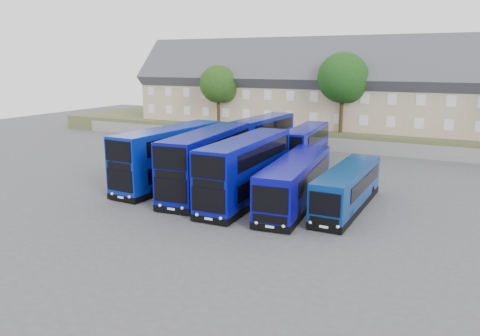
{
  "coord_description": "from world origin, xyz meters",
  "views": [
    {
      "loc": [
        15.75,
        -28.21,
        10.11
      ],
      "look_at": [
        0.27,
        2.73,
        2.2
      ],
      "focal_mm": 35.0,
      "sensor_mm": 36.0,
      "label": 1
    }
  ],
  "objects_px": {
    "coach_east_a": "(295,183)",
    "tree_mid": "(344,80)",
    "tree_west": "(220,86)",
    "dd_front_mid": "(208,163)",
    "dd_front_left": "(170,157)"
  },
  "relations": [
    {
      "from": "dd_front_left",
      "to": "tree_west",
      "type": "distance_m",
      "value": 23.63
    },
    {
      "from": "dd_front_left",
      "to": "tree_mid",
      "type": "relative_size",
      "value": 1.32
    },
    {
      "from": "dd_front_mid",
      "to": "tree_west",
      "type": "bearing_deg",
      "value": 110.95
    },
    {
      "from": "dd_front_mid",
      "to": "coach_east_a",
      "type": "xyz_separation_m",
      "value": [
        7.33,
        -0.15,
        -0.72
      ]
    },
    {
      "from": "tree_west",
      "to": "dd_front_mid",
      "type": "bearing_deg",
      "value": -63.2
    },
    {
      "from": "coach_east_a",
      "to": "tree_mid",
      "type": "height_order",
      "value": "tree_mid"
    },
    {
      "from": "tree_west",
      "to": "tree_mid",
      "type": "bearing_deg",
      "value": 1.79
    },
    {
      "from": "dd_front_mid",
      "to": "coach_east_a",
      "type": "bearing_deg",
      "value": -7.03
    },
    {
      "from": "coach_east_a",
      "to": "dd_front_mid",
      "type": "bearing_deg",
      "value": 173.18
    },
    {
      "from": "tree_mid",
      "to": "tree_west",
      "type": "bearing_deg",
      "value": -178.21
    },
    {
      "from": "dd_front_mid",
      "to": "coach_east_a",
      "type": "relative_size",
      "value": 0.99
    },
    {
      "from": "coach_east_a",
      "to": "tree_mid",
      "type": "relative_size",
      "value": 1.35
    },
    {
      "from": "dd_front_left",
      "to": "dd_front_mid",
      "type": "height_order",
      "value": "dd_front_mid"
    },
    {
      "from": "coach_east_a",
      "to": "tree_west",
      "type": "relative_size",
      "value": 1.63
    },
    {
      "from": "dd_front_left",
      "to": "dd_front_mid",
      "type": "distance_m",
      "value": 3.97
    }
  ]
}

